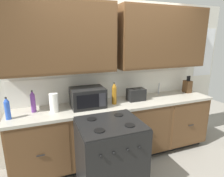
% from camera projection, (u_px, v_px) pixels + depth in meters
% --- Properties ---
extents(ground_plane, '(8.00, 8.00, 0.00)m').
position_uv_depth(ground_plane, '(126.00, 166.00, 2.90)').
color(ground_plane, gray).
extents(wall_unit, '(4.36, 0.40, 2.48)m').
position_uv_depth(wall_unit, '(115.00, 54.00, 2.92)').
color(wall_unit, silver).
rests_on(wall_unit, ground_plane).
extents(counter_run, '(3.19, 0.64, 0.93)m').
position_uv_depth(counter_run, '(119.00, 129.00, 3.04)').
color(counter_run, black).
rests_on(counter_run, ground_plane).
extents(stove_range, '(0.76, 0.68, 0.95)m').
position_uv_depth(stove_range, '(110.00, 157.00, 2.34)').
color(stove_range, black).
rests_on(stove_range, ground_plane).
extents(microwave, '(0.48, 0.37, 0.28)m').
position_uv_depth(microwave, '(88.00, 97.00, 2.73)').
color(microwave, black).
rests_on(microwave, counter_run).
extents(toaster, '(0.28, 0.18, 0.19)m').
position_uv_depth(toaster, '(136.00, 94.00, 3.03)').
color(toaster, black).
rests_on(toaster, counter_run).
extents(knife_block, '(0.11, 0.14, 0.31)m').
position_uv_depth(knife_block, '(187.00, 86.00, 3.47)').
color(knife_block, '#52361E').
rests_on(knife_block, counter_run).
extents(sink_faucet, '(0.02, 0.02, 0.20)m').
position_uv_depth(sink_faucet, '(159.00, 88.00, 3.39)').
color(sink_faucet, '#B2B5BA').
rests_on(sink_faucet, counter_run).
extents(paper_towel_roll, '(0.12, 0.12, 0.26)m').
position_uv_depth(paper_towel_roll, '(54.00, 103.00, 2.55)').
color(paper_towel_roll, white).
rests_on(paper_towel_roll, counter_run).
extents(bottle_blue, '(0.06, 0.06, 0.28)m').
position_uv_depth(bottle_blue, '(7.00, 109.00, 2.30)').
color(bottle_blue, blue).
rests_on(bottle_blue, counter_run).
extents(bottle_violet, '(0.06, 0.06, 0.30)m').
position_uv_depth(bottle_violet, '(33.00, 102.00, 2.53)').
color(bottle_violet, '#663384').
rests_on(bottle_violet, counter_run).
extents(bottle_amber, '(0.07, 0.07, 0.34)m').
position_uv_depth(bottle_amber, '(114.00, 94.00, 2.84)').
color(bottle_amber, '#9E6619').
rests_on(bottle_amber, counter_run).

